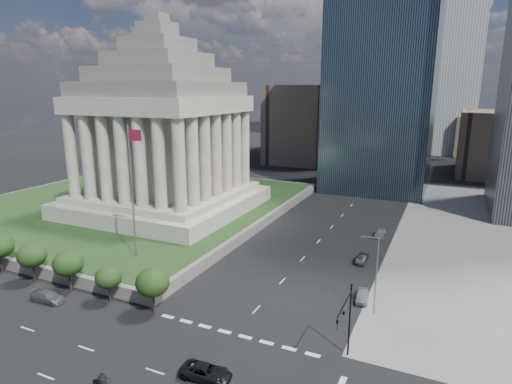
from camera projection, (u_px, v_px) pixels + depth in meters
The scene contains 17 objects.
ground at pixel (371, 184), 123.90m from camera, with size 500.00×500.00×0.00m, color black.
plaza_terrace at pixel (133, 205), 97.83m from camera, with size 66.00×70.00×1.80m, color #625D54.
plaza_lawn at pixel (132, 201), 97.61m from camera, with size 64.00×68.00×0.10m, color #1C3716.
war_memorial at pixel (162, 116), 86.76m from camera, with size 34.00×34.00×39.00m, color gray, non-canonical shape.
flagpole at pixel (132, 185), 62.59m from camera, with size 2.52×0.24×20.00m.
tree_row at pixel (16, 258), 61.70m from camera, with size 53.00×4.00×6.00m, color black, non-canonical shape.
midrise_glass at pixel (383, 76), 111.60m from camera, with size 26.00×26.00×60.00m, color black.
building_filler_ne at pixel (493, 143), 135.03m from camera, with size 20.00×30.00×20.00m, color brown.
building_filler_nw at pixel (306, 124), 159.27m from camera, with size 24.00×30.00×28.00m, color brown.
traffic_signal_ne at pixel (346, 317), 41.40m from camera, with size 0.30×5.74×8.00m.
street_lamp_north at pixel (375, 271), 50.94m from camera, with size 2.13×0.22×10.00m.
pickup_truck at pixel (206, 372), 40.45m from camera, with size 2.34×5.06×1.41m, color black.
suv_grey at pixel (48, 297), 55.18m from camera, with size 1.91×4.70×1.36m, color #54565B.
parked_sedan_near at pixel (362, 296), 55.39m from camera, with size 4.01×1.61×1.36m, color #94979C.
parked_sedan_mid at pixel (362, 259), 67.51m from camera, with size 1.35×3.88×1.28m, color black.
parked_sedan_far at pixel (380, 233), 79.33m from camera, with size 4.55×1.83×1.55m, color slate.
motorcycle_trail at pixel (102, 381), 38.85m from camera, with size 2.53×0.69×1.89m, color black, non-canonical shape.
Camera 1 is at (20.17, -23.90, 26.83)m, focal length 30.00 mm.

